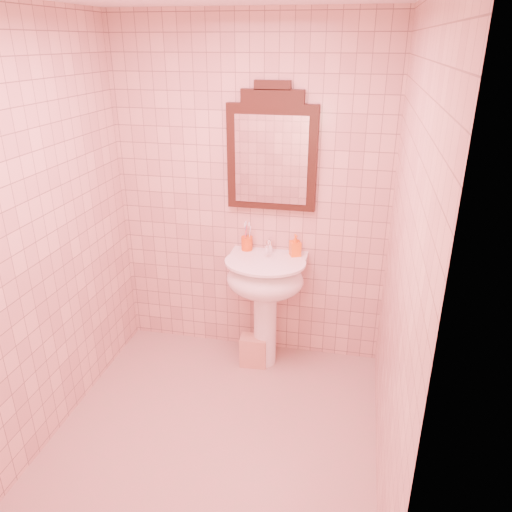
% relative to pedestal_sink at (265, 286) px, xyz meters
% --- Properties ---
extents(floor, '(2.20, 2.20, 0.00)m').
position_rel_pedestal_sink_xyz_m(floor, '(-0.16, -0.87, -0.66)').
color(floor, tan).
rests_on(floor, ground).
extents(back_wall, '(2.00, 0.02, 2.50)m').
position_rel_pedestal_sink_xyz_m(back_wall, '(-0.16, 0.23, 0.59)').
color(back_wall, beige).
rests_on(back_wall, floor).
extents(pedestal_sink, '(0.58, 0.58, 0.86)m').
position_rel_pedestal_sink_xyz_m(pedestal_sink, '(0.00, 0.00, 0.00)').
color(pedestal_sink, white).
rests_on(pedestal_sink, floor).
extents(faucet, '(0.04, 0.16, 0.11)m').
position_rel_pedestal_sink_xyz_m(faucet, '(0.00, 0.14, 0.26)').
color(faucet, white).
rests_on(faucet, pedestal_sink).
extents(mirror, '(0.63, 0.06, 0.88)m').
position_rel_pedestal_sink_xyz_m(mirror, '(0.00, 0.20, 0.93)').
color(mirror, black).
rests_on(mirror, back_wall).
extents(toothbrush_cup, '(0.08, 0.08, 0.19)m').
position_rel_pedestal_sink_xyz_m(toothbrush_cup, '(-0.17, 0.17, 0.25)').
color(toothbrush_cup, '#D84B12').
rests_on(toothbrush_cup, pedestal_sink).
extents(soap_dispenser, '(0.10, 0.10, 0.16)m').
position_rel_pedestal_sink_xyz_m(soap_dispenser, '(0.19, 0.13, 0.28)').
color(soap_dispenser, orange).
rests_on(soap_dispenser, pedestal_sink).
extents(towel, '(0.20, 0.14, 0.24)m').
position_rel_pedestal_sink_xyz_m(towel, '(-0.08, -0.04, -0.54)').
color(towel, '#DC9E81').
rests_on(towel, floor).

